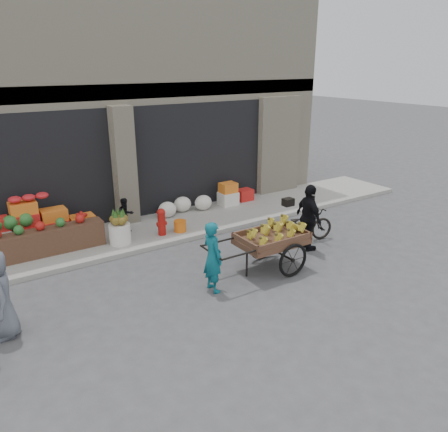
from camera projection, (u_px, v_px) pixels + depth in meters
ground at (227, 302)px, 8.34m from camera, size 80.00×80.00×0.00m
sidewalk at (141, 233)px, 11.55m from camera, size 18.00×2.20×0.12m
building at (84, 95)px, 13.54m from camera, size 14.00×6.45×7.00m
fruit_display at (37, 227)px, 10.27m from camera, size 3.10×1.12×1.24m
pineapple_bin at (120, 234)px, 10.66m from camera, size 0.52×0.52×0.50m
fire_hydrant at (161, 221)px, 11.15m from camera, size 0.22×0.22×0.71m
orange_bucket at (180, 226)px, 11.44m from camera, size 0.32×0.32×0.30m
right_bay_goods at (213, 199)px, 13.26m from camera, size 3.35×0.60×0.70m
seated_person at (126, 216)px, 11.27m from camera, size 0.51×0.43×0.93m
banana_cart at (270, 237)px, 9.39m from camera, size 2.53×1.13×1.05m
vendor_woman at (213, 257)px, 8.54m from camera, size 0.35×0.53×1.46m
bicycle at (302, 226)px, 10.96m from camera, size 1.80×0.91×0.90m
cyclist at (309, 218)px, 10.42m from camera, size 0.57×1.02×1.63m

